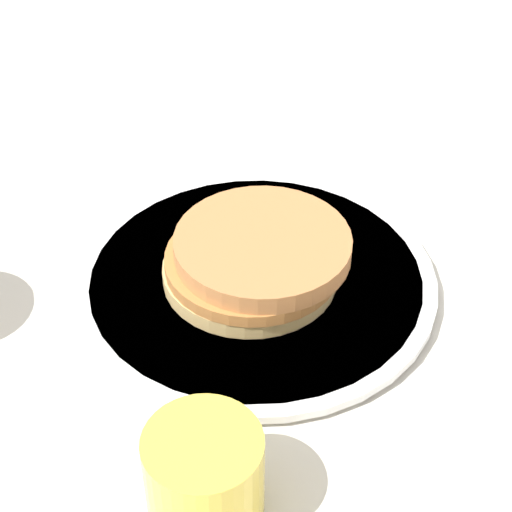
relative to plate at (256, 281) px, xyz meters
name	(u,v)px	position (x,y,z in m)	size (l,w,h in m)	color
ground_plane	(229,304)	(0.02, -0.02, -0.01)	(4.00, 4.00, 0.00)	silver
plate	(256,281)	(0.00, 0.00, 0.00)	(0.29, 0.29, 0.01)	white
pancake_stack	(256,258)	(0.00, 0.00, 0.03)	(0.14, 0.15, 0.04)	tan
juice_glass	(210,476)	(0.21, -0.02, 0.03)	(0.07, 0.07, 0.07)	yellow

